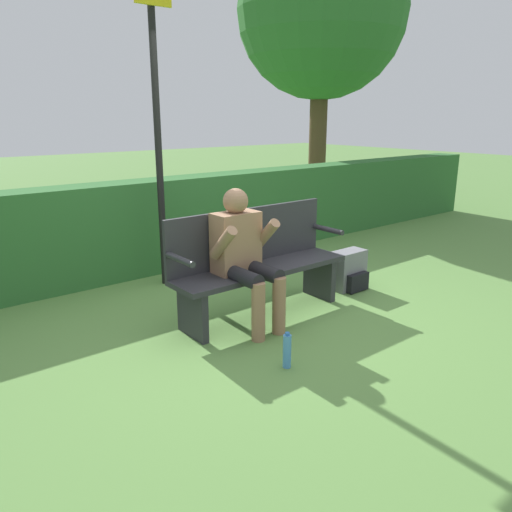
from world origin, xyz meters
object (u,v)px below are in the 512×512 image
object	(u,v)px
backpack	(349,271)
signpost	(157,121)
park_bench	(257,262)
person_seated	(244,252)
tree	(322,12)
water_bottle	(287,351)

from	to	relation	value
backpack	signpost	world-z (taller)	signpost
park_bench	signpost	bearing A→B (deg)	101.33
park_bench	person_seated	distance (m)	0.33
backpack	tree	distance (m)	6.00
person_seated	signpost	world-z (taller)	signpost
backpack	signpost	distance (m)	2.44
park_bench	water_bottle	xyz separation A→B (m)	(-0.48, -0.93, -0.35)
water_bottle	tree	xyz separation A→B (m)	(4.93, 4.57, 3.39)
person_seated	tree	size ratio (longest dim) A/B	0.23
park_bench	person_seated	xyz separation A→B (m)	(-0.25, -0.13, 0.17)
signpost	backpack	bearing A→B (deg)	-44.09
person_seated	backpack	world-z (taller)	person_seated
person_seated	water_bottle	size ratio (longest dim) A/B	4.32
park_bench	water_bottle	size ratio (longest dim) A/B	6.30
park_bench	water_bottle	distance (m)	1.11
person_seated	backpack	distance (m)	1.46
person_seated	backpack	bearing A→B (deg)	1.37
backpack	water_bottle	size ratio (longest dim) A/B	1.51
backpack	signpost	size ratio (longest dim) A/B	0.13
park_bench	tree	size ratio (longest dim) A/B	0.33
backpack	water_bottle	xyz separation A→B (m)	(-1.62, -0.83, -0.06)
park_bench	backpack	size ratio (longest dim) A/B	4.18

